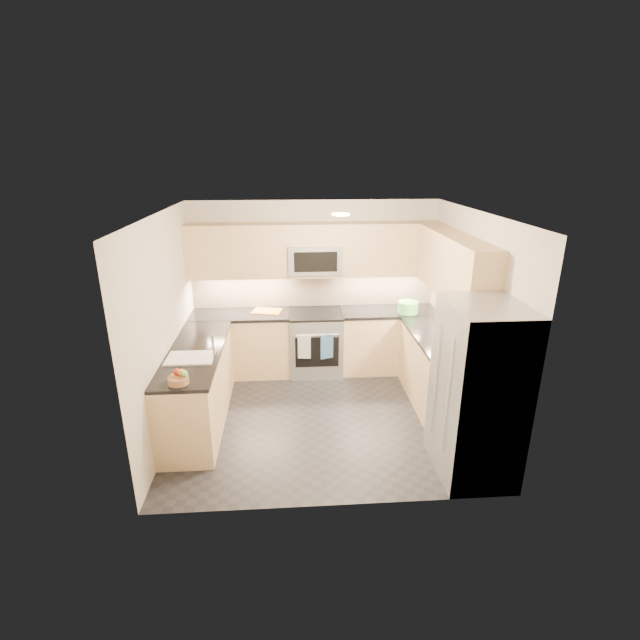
# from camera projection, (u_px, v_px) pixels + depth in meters

# --- Properties ---
(floor) EXTENTS (3.60, 3.20, 0.00)m
(floor) POSITION_uv_depth(u_px,v_px,m) (322.00, 415.00, 5.84)
(floor) COLOR #222227
(floor) RESTS_ON ground
(ceiling) EXTENTS (3.60, 3.20, 0.02)m
(ceiling) POSITION_uv_depth(u_px,v_px,m) (322.00, 213.00, 5.00)
(ceiling) COLOR beige
(ceiling) RESTS_ON wall_back
(wall_back) EXTENTS (3.60, 0.02, 2.50)m
(wall_back) POSITION_uv_depth(u_px,v_px,m) (314.00, 286.00, 6.92)
(wall_back) COLOR beige
(wall_back) RESTS_ON floor
(wall_front) EXTENTS (3.60, 0.02, 2.50)m
(wall_front) POSITION_uv_depth(u_px,v_px,m) (336.00, 386.00, 3.92)
(wall_front) COLOR beige
(wall_front) RESTS_ON floor
(wall_left) EXTENTS (0.02, 3.20, 2.50)m
(wall_left) POSITION_uv_depth(u_px,v_px,m) (166.00, 326.00, 5.30)
(wall_left) COLOR beige
(wall_left) RESTS_ON floor
(wall_right) EXTENTS (0.02, 3.20, 2.50)m
(wall_right) POSITION_uv_depth(u_px,v_px,m) (472.00, 318.00, 5.54)
(wall_right) COLOR beige
(wall_right) RESTS_ON floor
(base_cab_back_left) EXTENTS (1.42, 0.60, 0.90)m
(base_cab_back_left) POSITION_uv_depth(u_px,v_px,m) (242.00, 345.00, 6.84)
(base_cab_back_left) COLOR #DCB984
(base_cab_back_left) RESTS_ON floor
(base_cab_back_right) EXTENTS (1.42, 0.60, 0.90)m
(base_cab_back_right) POSITION_uv_depth(u_px,v_px,m) (388.00, 341.00, 6.98)
(base_cab_back_right) COLOR #DCB984
(base_cab_back_right) RESTS_ON floor
(base_cab_right) EXTENTS (0.60, 1.70, 0.90)m
(base_cab_right) POSITION_uv_depth(u_px,v_px,m) (438.00, 374.00, 5.93)
(base_cab_right) COLOR #DCB984
(base_cab_right) RESTS_ON floor
(base_cab_peninsula) EXTENTS (0.60, 2.00, 0.90)m
(base_cab_peninsula) POSITION_uv_depth(u_px,v_px,m) (198.00, 387.00, 5.59)
(base_cab_peninsula) COLOR #DCB984
(base_cab_peninsula) RESTS_ON floor
(countertop_back_left) EXTENTS (1.42, 0.63, 0.04)m
(countertop_back_left) POSITION_uv_depth(u_px,v_px,m) (240.00, 315.00, 6.68)
(countertop_back_left) COLOR black
(countertop_back_left) RESTS_ON base_cab_back_left
(countertop_back_right) EXTENTS (1.42, 0.63, 0.04)m
(countertop_back_right) POSITION_uv_depth(u_px,v_px,m) (389.00, 311.00, 6.83)
(countertop_back_right) COLOR black
(countertop_back_right) RESTS_ON base_cab_back_right
(countertop_right) EXTENTS (0.63, 1.70, 0.04)m
(countertop_right) POSITION_uv_depth(u_px,v_px,m) (441.00, 340.00, 5.77)
(countertop_right) COLOR black
(countertop_right) RESTS_ON base_cab_right
(countertop_peninsula) EXTENTS (0.63, 2.00, 0.04)m
(countertop_peninsula) POSITION_uv_depth(u_px,v_px,m) (195.00, 351.00, 5.43)
(countertop_peninsula) COLOR black
(countertop_peninsula) RESTS_ON base_cab_peninsula
(upper_cab_back) EXTENTS (3.60, 0.35, 0.75)m
(upper_cab_back) POSITION_uv_depth(u_px,v_px,m) (315.00, 250.00, 6.57)
(upper_cab_back) COLOR #DCB984
(upper_cab_back) RESTS_ON wall_back
(upper_cab_right) EXTENTS (0.35, 1.95, 0.75)m
(upper_cab_right) POSITION_uv_depth(u_px,v_px,m) (454.00, 266.00, 5.59)
(upper_cab_right) COLOR #DCB984
(upper_cab_right) RESTS_ON wall_right
(backsplash_back) EXTENTS (3.60, 0.01, 0.51)m
(backsplash_back) POSITION_uv_depth(u_px,v_px,m) (314.00, 289.00, 6.94)
(backsplash_back) COLOR #C7AB8F
(backsplash_back) RESTS_ON wall_back
(backsplash_right) EXTENTS (0.01, 2.30, 0.51)m
(backsplash_right) POSITION_uv_depth(u_px,v_px,m) (458.00, 311.00, 5.98)
(backsplash_right) COLOR #C7AB8F
(backsplash_right) RESTS_ON wall_right
(gas_range) EXTENTS (0.76, 0.65, 0.91)m
(gas_range) POSITION_uv_depth(u_px,v_px,m) (316.00, 343.00, 6.89)
(gas_range) COLOR #96999D
(gas_range) RESTS_ON floor
(range_cooktop) EXTENTS (0.76, 0.65, 0.03)m
(range_cooktop) POSITION_uv_depth(u_px,v_px,m) (316.00, 314.00, 6.73)
(range_cooktop) COLOR black
(range_cooktop) RESTS_ON gas_range
(oven_door_glass) EXTENTS (0.62, 0.02, 0.45)m
(oven_door_glass) POSITION_uv_depth(u_px,v_px,m) (317.00, 352.00, 6.58)
(oven_door_glass) COLOR black
(oven_door_glass) RESTS_ON gas_range
(oven_handle) EXTENTS (0.60, 0.02, 0.02)m
(oven_handle) POSITION_uv_depth(u_px,v_px,m) (317.00, 335.00, 6.47)
(oven_handle) COLOR #B2B5BA
(oven_handle) RESTS_ON gas_range
(microwave) EXTENTS (0.76, 0.40, 0.40)m
(microwave) POSITION_uv_depth(u_px,v_px,m) (315.00, 259.00, 6.58)
(microwave) COLOR #96999E
(microwave) RESTS_ON upper_cab_back
(microwave_door) EXTENTS (0.60, 0.01, 0.28)m
(microwave_door) POSITION_uv_depth(u_px,v_px,m) (316.00, 262.00, 6.39)
(microwave_door) COLOR black
(microwave_door) RESTS_ON microwave
(refrigerator) EXTENTS (0.70, 0.90, 1.80)m
(refrigerator) POSITION_uv_depth(u_px,v_px,m) (477.00, 392.00, 4.56)
(refrigerator) COLOR #9EA1A6
(refrigerator) RESTS_ON floor
(fridge_handle_left) EXTENTS (0.02, 0.02, 1.20)m
(fridge_handle_left) POSITION_uv_depth(u_px,v_px,m) (447.00, 397.00, 4.34)
(fridge_handle_left) COLOR #B2B5BA
(fridge_handle_left) RESTS_ON refrigerator
(fridge_handle_right) EXTENTS (0.02, 0.02, 1.20)m
(fridge_handle_right) POSITION_uv_depth(u_px,v_px,m) (436.00, 380.00, 4.68)
(fridge_handle_right) COLOR #B2B5BA
(fridge_handle_right) RESTS_ON refrigerator
(sink_basin) EXTENTS (0.52, 0.38, 0.16)m
(sink_basin) POSITION_uv_depth(u_px,v_px,m) (191.00, 364.00, 5.21)
(sink_basin) COLOR white
(sink_basin) RESTS_ON base_cab_peninsula
(faucet) EXTENTS (0.03, 0.03, 0.28)m
(faucet) POSITION_uv_depth(u_px,v_px,m) (213.00, 347.00, 5.16)
(faucet) COLOR silver
(faucet) RESTS_ON countertop_peninsula
(utensil_bowl) EXTENTS (0.30, 0.30, 0.17)m
(utensil_bowl) POSITION_uv_depth(u_px,v_px,m) (408.00, 307.00, 6.67)
(utensil_bowl) COLOR #55B54D
(utensil_bowl) RESTS_ON countertop_back_right
(cutting_board) EXTENTS (0.46, 0.37, 0.01)m
(cutting_board) POSITION_uv_depth(u_px,v_px,m) (267.00, 311.00, 6.75)
(cutting_board) COLOR orange
(cutting_board) RESTS_ON countertop_back_left
(fruit_basket) EXTENTS (0.23, 0.23, 0.08)m
(fruit_basket) POSITION_uv_depth(u_px,v_px,m) (178.00, 380.00, 4.62)
(fruit_basket) COLOR #A06C4A
(fruit_basket) RESTS_ON countertop_peninsula
(fruit_apple) EXTENTS (0.07, 0.07, 0.07)m
(fruit_apple) POSITION_uv_depth(u_px,v_px,m) (177.00, 372.00, 4.62)
(fruit_apple) COLOR red
(fruit_apple) RESTS_ON fruit_basket
(fruit_pear) EXTENTS (0.06, 0.06, 0.06)m
(fruit_pear) POSITION_uv_depth(u_px,v_px,m) (184.00, 373.00, 4.59)
(fruit_pear) COLOR #69C454
(fruit_pear) RESTS_ON fruit_basket
(dish_towel_check) EXTENTS (0.18, 0.03, 0.34)m
(dish_towel_check) POSITION_uv_depth(u_px,v_px,m) (304.00, 347.00, 6.49)
(dish_towel_check) COLOR silver
(dish_towel_check) RESTS_ON oven_handle
(dish_towel_blue) EXTENTS (0.19, 0.07, 0.36)m
(dish_towel_blue) POSITION_uv_depth(u_px,v_px,m) (327.00, 347.00, 6.52)
(dish_towel_blue) COLOR #305385
(dish_towel_blue) RESTS_ON oven_handle
(fruit_orange) EXTENTS (0.07, 0.07, 0.07)m
(fruit_orange) POSITION_uv_depth(u_px,v_px,m) (181.00, 372.00, 4.61)
(fruit_orange) COLOR orange
(fruit_orange) RESTS_ON fruit_basket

